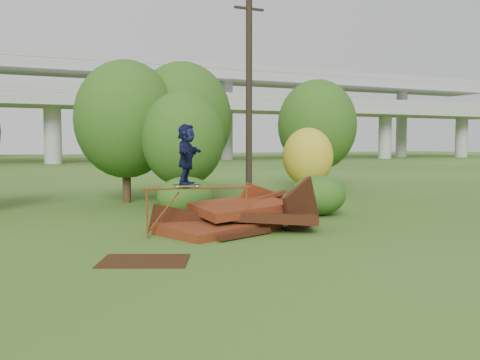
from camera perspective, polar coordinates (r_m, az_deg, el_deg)
name	(u,v)px	position (r m, az deg, el deg)	size (l,w,h in m)	color
ground	(298,242)	(14.70, 6.20, -6.63)	(240.00, 240.00, 0.00)	#2D5116
scrap_pile	(241,218)	(16.47, 0.11, -4.05)	(5.57, 3.30, 1.97)	#4A1C0D
grind_rail	(198,199)	(15.42, -4.51, -1.99)	(3.14, 0.71, 1.44)	brown
skateboard	(187,185)	(15.34, -5.71, -0.51)	(0.80, 0.36, 0.08)	black
skater	(186,154)	(15.29, -5.73, 2.77)	(1.60, 0.51, 1.72)	#111439
flat_plate	(144,261)	(12.52, -10.17, -8.48)	(1.98, 1.41, 0.03)	black
tree_1	(126,119)	(24.71, -12.09, 6.34)	(4.61, 4.61, 6.41)	black
tree_2	(183,139)	(22.32, -6.10, 4.41)	(3.45, 3.45, 4.87)	black
tree_3	(182,119)	(25.93, -6.17, 6.49)	(4.74, 4.74, 6.57)	black
tree_4	(308,157)	(26.59, 7.26, 2.46)	(2.50, 2.50, 3.45)	black
tree_5	(317,125)	(30.68, 8.24, 5.81)	(4.46, 4.46, 6.27)	black
shrub_left	(186,197)	(19.66, -5.82, -1.77)	(2.13, 1.96, 1.47)	#1C4A13
shrub_right	(318,195)	(20.14, 8.32, -1.62)	(2.12, 1.94, 1.50)	#1C4A13
utility_pole	(249,97)	(23.61, 0.96, 8.82)	(1.40, 0.28, 9.23)	black
freeway_overpass	(49,85)	(76.00, -19.69, 9.52)	(160.00, 15.00, 13.70)	gray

